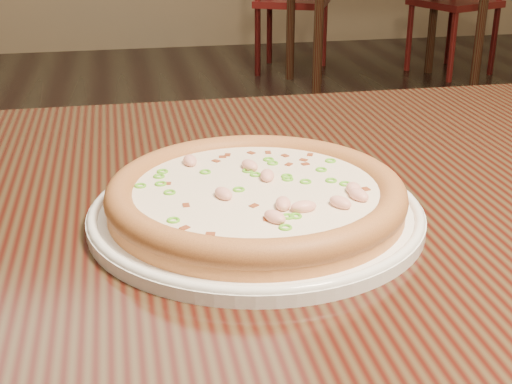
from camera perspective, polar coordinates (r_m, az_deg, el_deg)
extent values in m
cube|color=black|center=(0.78, 7.95, -1.32)|extent=(1.20, 0.80, 0.04)
cylinder|color=white|center=(0.70, 0.00, -1.82)|extent=(0.33, 0.33, 0.01)
torus|color=white|center=(0.70, 0.00, -1.37)|extent=(0.32, 0.32, 0.01)
cylinder|color=#D28040|center=(0.69, 0.00, -0.69)|extent=(0.29, 0.29, 0.02)
torus|color=#B46E33|center=(0.69, 0.00, 0.00)|extent=(0.29, 0.29, 0.03)
cylinder|color=#F3E8CA|center=(0.69, 0.00, 0.19)|extent=(0.24, 0.24, 0.00)
ellipsoid|color=#F2B29E|center=(0.66, -2.62, -0.13)|extent=(0.02, 0.03, 0.01)
ellipsoid|color=#F2B29E|center=(0.75, -5.30, 2.52)|extent=(0.02, 0.02, 0.01)
ellipsoid|color=#F2B29E|center=(0.68, 7.83, 0.25)|extent=(0.02, 0.03, 0.01)
ellipsoid|color=#F2B29E|center=(0.67, 8.22, -0.24)|extent=(0.02, 0.03, 0.01)
ellipsoid|color=#F2B29E|center=(0.65, 6.76, -0.84)|extent=(0.02, 0.03, 0.01)
ellipsoid|color=#F2B29E|center=(0.64, 2.18, -0.93)|extent=(0.02, 0.03, 0.01)
ellipsoid|color=#F2B29E|center=(0.71, 0.91, 1.33)|extent=(0.02, 0.03, 0.01)
ellipsoid|color=#F2B29E|center=(0.73, -0.51, 2.15)|extent=(0.02, 0.03, 0.01)
ellipsoid|color=#F2B29E|center=(0.64, 3.82, -1.18)|extent=(0.03, 0.02, 0.01)
ellipsoid|color=#F2B29E|center=(0.62, 1.52, -2.01)|extent=(0.02, 0.03, 0.01)
cube|color=maroon|center=(0.78, -0.39, 3.09)|extent=(0.01, 0.01, 0.00)
cube|color=maroon|center=(0.70, -7.14, 0.62)|extent=(0.01, 0.01, 0.00)
cube|color=maroon|center=(0.65, -5.61, -1.12)|extent=(0.01, 0.01, 0.00)
cube|color=maroon|center=(0.77, 2.34, 2.86)|extent=(0.01, 0.01, 0.00)
cube|color=maroon|center=(0.78, 0.97, 3.13)|extent=(0.01, 0.01, 0.00)
cube|color=maroon|center=(0.61, -5.72, -2.95)|extent=(0.01, 0.01, 0.00)
cube|color=maroon|center=(0.59, -3.67, -3.45)|extent=(0.01, 0.01, 0.00)
cube|color=maroon|center=(0.65, -0.17, -1.17)|extent=(0.01, 0.01, 0.00)
cube|color=maroon|center=(0.62, 1.24, -2.14)|extent=(0.01, 0.01, 0.00)
cube|color=maroon|center=(0.75, 3.97, 2.18)|extent=(0.01, 0.01, 0.00)
cube|color=maroon|center=(0.77, -2.28, 2.93)|extent=(0.01, 0.01, 0.00)
cube|color=maroon|center=(0.76, 3.82, 2.51)|extent=(0.01, 0.01, 0.00)
cube|color=maroon|center=(0.62, 0.85, -2.25)|extent=(0.01, 0.01, 0.00)
cube|color=maroon|center=(0.75, -3.21, 2.43)|extent=(0.01, 0.01, 0.00)
cube|color=maroon|center=(0.77, -2.69, 2.77)|extent=(0.01, 0.01, 0.00)
cube|color=maroon|center=(0.74, 2.64, 2.16)|extent=(0.01, 0.01, 0.00)
cube|color=maroon|center=(0.77, 4.34, 2.93)|extent=(0.01, 0.01, 0.00)
cube|color=maroon|center=(0.69, 8.79, 0.18)|extent=(0.01, 0.01, 0.00)
torus|color=#56B221|center=(0.70, -9.24, 0.49)|extent=(0.01, 0.01, 0.00)
torus|color=#56B221|center=(0.72, -7.77, 1.24)|extent=(0.02, 0.02, 0.00)
torus|color=#56B221|center=(0.70, 3.99, 0.82)|extent=(0.02, 0.02, 0.00)
torus|color=#56B221|center=(0.76, 5.98, 2.49)|extent=(0.02, 0.02, 0.00)
torus|color=#56B221|center=(0.73, -7.49, 1.63)|extent=(0.02, 0.02, 0.00)
torus|color=#56B221|center=(0.71, 2.54, 1.04)|extent=(0.02, 0.02, 0.00)
torus|color=#56B221|center=(0.71, 2.48, 1.26)|extent=(0.01, 0.01, 0.00)
torus|color=#56B221|center=(0.62, 2.56, -1.98)|extent=(0.01, 0.01, 0.00)
torus|color=#56B221|center=(0.76, -5.31, 2.62)|extent=(0.01, 0.01, 0.00)
torus|color=#56B221|center=(0.70, 7.15, 0.64)|extent=(0.02, 0.02, 0.00)
torus|color=#56B221|center=(0.72, -0.05, 1.40)|extent=(0.01, 0.01, 0.00)
torus|color=#56B221|center=(0.68, -1.39, 0.19)|extent=(0.02, 0.02, 0.00)
torus|color=#56B221|center=(0.70, -7.64, 0.65)|extent=(0.01, 0.01, 0.00)
torus|color=#56B221|center=(0.75, 1.34, 2.32)|extent=(0.02, 0.02, 0.00)
torus|color=#56B221|center=(0.76, 1.00, 2.61)|extent=(0.01, 0.01, 0.00)
torus|color=#56B221|center=(0.68, -6.93, -0.04)|extent=(0.02, 0.02, 0.00)
torus|color=#56B221|center=(0.62, -6.63, -2.27)|extent=(0.01, 0.01, 0.00)
torus|color=#56B221|center=(0.70, 6.03, 0.91)|extent=(0.01, 0.01, 0.00)
torus|color=#56B221|center=(0.73, 5.24, 1.78)|extent=(0.02, 0.02, 0.00)
torus|color=#56B221|center=(0.73, -0.65, 1.71)|extent=(0.02, 0.02, 0.00)
torus|color=#56B221|center=(0.62, 3.17, -1.94)|extent=(0.01, 0.01, 0.00)
torus|color=#56B221|center=(0.72, -4.08, 1.60)|extent=(0.02, 0.02, 0.00)
torus|color=#56B221|center=(0.60, 2.36, -2.86)|extent=(0.02, 0.02, 0.00)
cylinder|color=black|center=(3.76, 5.01, 12.13)|extent=(0.05, 0.05, 0.71)
cylinder|color=black|center=(4.10, 17.49, 12.08)|extent=(0.05, 0.05, 0.71)
cylinder|color=black|center=(4.33, 2.79, 13.60)|extent=(0.05, 0.05, 0.71)
cylinder|color=black|center=(4.62, 14.00, 13.57)|extent=(0.05, 0.05, 0.71)
cube|color=#54120D|center=(4.54, 2.94, 14.99)|extent=(0.55, 0.55, 0.04)
cylinder|color=#54120D|center=(4.38, 4.84, 11.65)|extent=(0.04, 0.04, 0.41)
cylinder|color=#54120D|center=(4.73, 5.46, 12.46)|extent=(0.04, 0.04, 0.41)
cylinder|color=#54120D|center=(4.44, 0.13, 11.89)|extent=(0.04, 0.04, 0.41)
cylinder|color=#54120D|center=(4.78, 1.08, 12.68)|extent=(0.04, 0.04, 0.41)
cube|color=#54120D|center=(4.65, 15.63, 14.39)|extent=(0.54, 0.54, 0.04)
cylinder|color=#54120D|center=(4.68, 12.16, 11.95)|extent=(0.04, 0.04, 0.41)
cylinder|color=#54120D|center=(4.43, 15.43, 11.07)|extent=(0.04, 0.04, 0.41)
cylinder|color=#54120D|center=(4.93, 15.25, 12.22)|extent=(0.04, 0.04, 0.41)
cylinder|color=#54120D|center=(4.70, 18.48, 11.36)|extent=(0.04, 0.04, 0.41)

